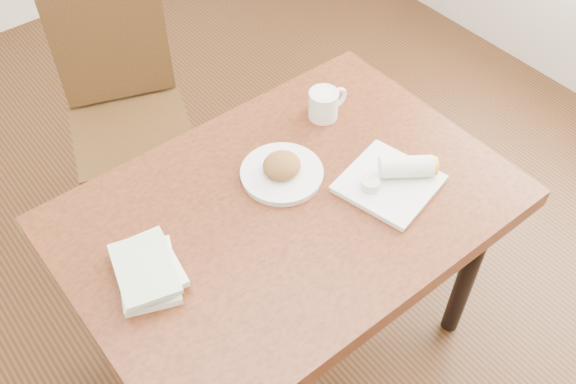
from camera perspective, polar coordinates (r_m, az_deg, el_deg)
ground at (r=2.37m, az=0.00°, el=-13.09°), size 4.00×5.00×0.01m
table at (r=1.81m, az=0.00°, el=-2.81°), size 1.21×0.83×0.75m
chair_far at (r=2.43m, az=-14.28°, el=7.68°), size 0.54×0.54×0.95m
plate_scone at (r=1.80m, az=-0.55°, el=1.91°), size 0.24×0.24×0.07m
coffee_mug at (r=1.97m, az=3.27°, el=7.87°), size 0.14×0.09×0.09m
plate_burrito at (r=1.80m, az=9.46°, el=1.24°), size 0.29×0.29×0.08m
book_stack at (r=1.62m, az=-12.39°, el=-6.80°), size 0.21×0.24×0.05m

